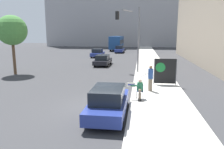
{
  "coord_description": "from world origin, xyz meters",
  "views": [
    {
      "loc": [
        2.31,
        -11.16,
        4.02
      ],
      "look_at": [
        0.44,
        2.73,
        1.39
      ],
      "focal_mm": 35.0,
      "sensor_mm": 36.0,
      "label": 1
    }
  ],
  "objects_px": {
    "traffic_light_pole": "(131,30)",
    "parked_car_curbside": "(108,102)",
    "car_on_road_midblock": "(98,53)",
    "car_on_road_distant": "(120,49)",
    "car_on_road_nearest": "(103,60)",
    "protest_banner": "(165,71)",
    "city_bus_on_road": "(117,42)",
    "seated_protester": "(140,88)",
    "jogger_on_sidewalk": "(150,78)",
    "street_tree_near_curb": "(12,31)"
  },
  "relations": [
    {
      "from": "seated_protester",
      "to": "car_on_road_nearest",
      "type": "height_order",
      "value": "seated_protester"
    },
    {
      "from": "car_on_road_nearest",
      "to": "car_on_road_distant",
      "type": "relative_size",
      "value": 0.99
    },
    {
      "from": "car_on_road_distant",
      "to": "car_on_road_nearest",
      "type": "bearing_deg",
      "value": -90.72
    },
    {
      "from": "parked_car_curbside",
      "to": "car_on_road_midblock",
      "type": "xyz_separation_m",
      "value": [
        -6.01,
        27.06,
        -0.02
      ]
    },
    {
      "from": "parked_car_curbside",
      "to": "car_on_road_midblock",
      "type": "relative_size",
      "value": 1.05
    },
    {
      "from": "street_tree_near_curb",
      "to": "car_on_road_distant",
      "type": "bearing_deg",
      "value": 73.37
    },
    {
      "from": "parked_car_curbside",
      "to": "car_on_road_distant",
      "type": "xyz_separation_m",
      "value": [
        -3.11,
        36.45,
        0.01
      ]
    },
    {
      "from": "city_bus_on_road",
      "to": "traffic_light_pole",
      "type": "bearing_deg",
      "value": -80.95
    },
    {
      "from": "traffic_light_pole",
      "to": "street_tree_near_curb",
      "type": "height_order",
      "value": "traffic_light_pole"
    },
    {
      "from": "protest_banner",
      "to": "city_bus_on_road",
      "type": "bearing_deg",
      "value": 102.03
    },
    {
      "from": "car_on_road_midblock",
      "to": "street_tree_near_curb",
      "type": "xyz_separation_m",
      "value": [
        -5.0,
        -17.06,
        3.6
      ]
    },
    {
      "from": "car_on_road_midblock",
      "to": "street_tree_near_curb",
      "type": "distance_m",
      "value": 18.13
    },
    {
      "from": "seated_protester",
      "to": "traffic_light_pole",
      "type": "relative_size",
      "value": 0.19
    },
    {
      "from": "seated_protester",
      "to": "city_bus_on_road",
      "type": "xyz_separation_m",
      "value": [
        -6.06,
        41.35,
        1.15
      ]
    },
    {
      "from": "car_on_road_midblock",
      "to": "car_on_road_distant",
      "type": "distance_m",
      "value": 9.83
    },
    {
      "from": "traffic_light_pole",
      "to": "parked_car_curbside",
      "type": "xyz_separation_m",
      "value": [
        -0.42,
        -12.65,
        -3.69
      ]
    },
    {
      "from": "protest_banner",
      "to": "city_bus_on_road",
      "type": "relative_size",
      "value": 0.19
    },
    {
      "from": "car_on_road_distant",
      "to": "city_bus_on_road",
      "type": "xyz_separation_m",
      "value": [
        -1.46,
        7.55,
        1.2
      ]
    },
    {
      "from": "jogger_on_sidewalk",
      "to": "car_on_road_nearest",
      "type": "height_order",
      "value": "jogger_on_sidewalk"
    },
    {
      "from": "car_on_road_midblock",
      "to": "city_bus_on_road",
      "type": "relative_size",
      "value": 0.4
    },
    {
      "from": "car_on_road_distant",
      "to": "street_tree_near_curb",
      "type": "xyz_separation_m",
      "value": [
        -7.9,
        -26.45,
        3.58
      ]
    },
    {
      "from": "protest_banner",
      "to": "car_on_road_distant",
      "type": "height_order",
      "value": "protest_banner"
    },
    {
      "from": "jogger_on_sidewalk",
      "to": "seated_protester",
      "type": "bearing_deg",
      "value": 92.34
    },
    {
      "from": "car_on_road_nearest",
      "to": "car_on_road_distant",
      "type": "bearing_deg",
      "value": 89.28
    },
    {
      "from": "car_on_road_midblock",
      "to": "parked_car_curbside",
      "type": "bearing_deg",
      "value": -77.47
    },
    {
      "from": "car_on_road_midblock",
      "to": "car_on_road_distant",
      "type": "height_order",
      "value": "car_on_road_distant"
    },
    {
      "from": "protest_banner",
      "to": "traffic_light_pole",
      "type": "height_order",
      "value": "traffic_light_pole"
    },
    {
      "from": "seated_protester",
      "to": "car_on_road_distant",
      "type": "height_order",
      "value": "car_on_road_distant"
    },
    {
      "from": "protest_banner",
      "to": "parked_car_curbside",
      "type": "relative_size",
      "value": 0.46
    },
    {
      "from": "jogger_on_sidewalk",
      "to": "city_bus_on_road",
      "type": "bearing_deg",
      "value": -58.66
    },
    {
      "from": "seated_protester",
      "to": "city_bus_on_road",
      "type": "bearing_deg",
      "value": 114.43
    },
    {
      "from": "jogger_on_sidewalk",
      "to": "parked_car_curbside",
      "type": "xyz_separation_m",
      "value": [
        -2.21,
        -4.7,
        -0.3
      ]
    },
    {
      "from": "parked_car_curbside",
      "to": "car_on_road_distant",
      "type": "relative_size",
      "value": 0.93
    },
    {
      "from": "parked_car_curbside",
      "to": "car_on_road_nearest",
      "type": "distance_m",
      "value": 17.65
    },
    {
      "from": "protest_banner",
      "to": "street_tree_near_curb",
      "type": "relative_size",
      "value": 0.35
    },
    {
      "from": "traffic_light_pole",
      "to": "parked_car_curbside",
      "type": "distance_m",
      "value": 13.19
    },
    {
      "from": "traffic_light_pole",
      "to": "parked_car_curbside",
      "type": "relative_size",
      "value": 1.49
    },
    {
      "from": "car_on_road_nearest",
      "to": "street_tree_near_curb",
      "type": "height_order",
      "value": "street_tree_near_curb"
    },
    {
      "from": "jogger_on_sidewalk",
      "to": "street_tree_near_curb",
      "type": "xyz_separation_m",
      "value": [
        -13.22,
        5.3,
        3.28
      ]
    },
    {
      "from": "seated_protester",
      "to": "car_on_road_midblock",
      "type": "relative_size",
      "value": 0.3
    },
    {
      "from": "traffic_light_pole",
      "to": "car_on_road_midblock",
      "type": "height_order",
      "value": "traffic_light_pole"
    },
    {
      "from": "street_tree_near_curb",
      "to": "parked_car_curbside",
      "type": "bearing_deg",
      "value": -42.24
    },
    {
      "from": "jogger_on_sidewalk",
      "to": "traffic_light_pole",
      "type": "distance_m",
      "value": 8.82
    },
    {
      "from": "seated_protester",
      "to": "car_on_road_distant",
      "type": "bearing_deg",
      "value": 113.85
    },
    {
      "from": "car_on_road_distant",
      "to": "city_bus_on_road",
      "type": "height_order",
      "value": "city_bus_on_road"
    },
    {
      "from": "protest_banner",
      "to": "traffic_light_pole",
      "type": "relative_size",
      "value": 0.31
    },
    {
      "from": "parked_car_curbside",
      "to": "city_bus_on_road",
      "type": "height_order",
      "value": "city_bus_on_road"
    },
    {
      "from": "car_on_road_nearest",
      "to": "seated_protester",
      "type": "bearing_deg",
      "value": -71.73
    },
    {
      "from": "car_on_road_distant",
      "to": "city_bus_on_road",
      "type": "relative_size",
      "value": 0.45
    },
    {
      "from": "jogger_on_sidewalk",
      "to": "car_on_road_midblock",
      "type": "relative_size",
      "value": 0.43
    }
  ]
}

